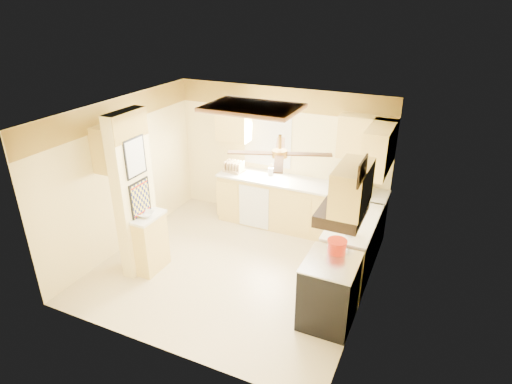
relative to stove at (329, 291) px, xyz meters
The scene contains 34 objects.
floor 1.82m from the stove, 161.77° to the left, with size 4.00×4.00×0.00m, color #C7B289.
ceiling 2.69m from the stove, 161.77° to the left, with size 4.00×4.00×0.00m, color white.
wall_back 3.07m from the stove, 124.28° to the left, with size 4.00×4.00×0.00m, color #FAE499.
wall_front 2.29m from the stove, 141.04° to the right, with size 4.00×4.00×0.00m, color #FAE499.
wall_left 3.79m from the stove, behind, with size 3.80×3.80×0.00m, color #FAE499.
wall_right 1.02m from the stove, 59.02° to the left, with size 3.80×3.80×0.00m, color #FAE499.
wallpaper_border 3.48m from the stove, 124.50° to the left, with size 4.00×0.02×0.40m, color gold.
partition_column 3.12m from the stove, behind, with size 0.20×0.70×2.50m, color #FAE499.
partition_ledge 2.80m from the stove, behind, with size 0.25×0.55×0.90m, color #E9C864.
ledge_top 2.84m from the stove, behind, with size 0.28×0.58×0.04m, color white.
lower_cabinets_back 2.45m from the stove, 118.55° to the left, with size 3.00×0.60×0.90m, color #E9C864.
lower_cabinets_right 1.15m from the stove, 88.49° to the left, with size 0.60×1.40×0.90m, color #E9C864.
countertop_back 2.48m from the stove, 118.66° to the left, with size 3.04×0.64×0.04m, color white.
countertop_right 1.24m from the stove, 88.99° to the left, with size 0.64×1.44×0.04m, color white.
dishwasher_panel 2.66m from the stove, 136.25° to the left, with size 0.58×0.02×0.80m, color white.
window 3.29m from the stove, 128.23° to the left, with size 0.92×0.02×1.02m.
upper_cab_back_left 3.67m from the stove, 137.92° to the left, with size 0.60×0.35×0.70m, color #E9C864.
upper_cab_back_right 2.67m from the stove, 93.01° to the left, with size 0.90×0.35×0.70m, color #E9C864.
upper_cab_right 2.28m from the stove, 85.07° to the left, with size 0.35×1.00×0.70m, color #E9C864.
upper_cab_left_wall 3.77m from the stove, behind, with size 0.35×0.75×0.70m, color #E9C864.
upper_cab_over_stove 1.50m from the stove, ahead, with size 0.35×0.76×0.52m, color #E9C864.
stove is the anchor object (origin of this frame).
range_hood 1.16m from the stove, ahead, with size 0.50×0.76×0.14m, color black.
poster_menu 3.22m from the stove, behind, with size 0.02×0.42×0.57m.
poster_nashville 3.00m from the stove, behind, with size 0.02×0.42×0.57m.
ceiling_light_panel 2.75m from the stove, 146.22° to the left, with size 1.35×0.95×0.06m.
ceiling_fan 1.95m from the stove, 167.38° to the right, with size 1.15×1.15×0.26m.
vent_grate 1.90m from the stove, 48.45° to the right, with size 0.02×0.40×0.25m, color black.
microwave 2.25m from the stove, 97.92° to the left, with size 0.55×0.37×0.30m, color white.
bowl 2.88m from the stove, behind, with size 0.24×0.24×0.06m, color white.
dutch_oven 0.59m from the stove, 91.07° to the left, with size 0.26×0.26×0.17m.
kettle 0.92m from the stove, 84.68° to the left, with size 0.16×0.16×0.24m.
dish_rack 3.29m from the stove, 139.22° to the left, with size 0.38×0.30×0.20m.
utensil_crock 2.90m from the stove, 128.14° to the left, with size 0.11×0.11×0.22m.
Camera 1 is at (2.67, -5.00, 3.90)m, focal length 30.00 mm.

